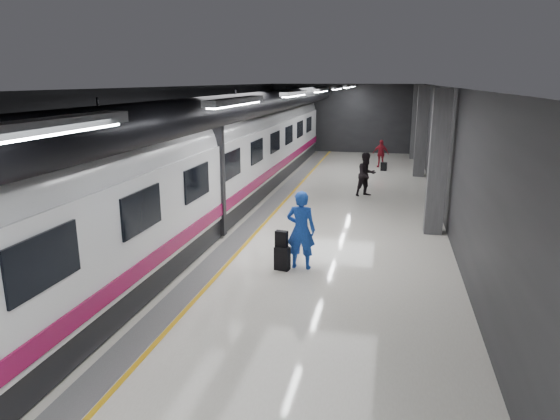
# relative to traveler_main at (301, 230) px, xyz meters

# --- Properties ---
(ground) EXTENTS (40.00, 40.00, 0.00)m
(ground) POSITION_rel_traveler_main_xyz_m (-0.98, 1.97, -1.02)
(ground) COLOR silver
(ground) RESTS_ON ground
(platform_hall) EXTENTS (10.02, 40.02, 4.51)m
(platform_hall) POSITION_rel_traveler_main_xyz_m (-1.27, 2.93, 2.51)
(platform_hall) COLOR black
(platform_hall) RESTS_ON ground
(train) EXTENTS (3.05, 38.00, 4.05)m
(train) POSITION_rel_traveler_main_xyz_m (-4.23, 1.97, 1.05)
(train) COLOR black
(train) RESTS_ON ground
(traveler_main) EXTENTS (0.76, 0.52, 2.05)m
(traveler_main) POSITION_rel_traveler_main_xyz_m (0.00, 0.00, 0.00)
(traveler_main) COLOR blue
(traveler_main) RESTS_ON ground
(suitcase_main) EXTENTS (0.41, 0.31, 0.61)m
(suitcase_main) POSITION_rel_traveler_main_xyz_m (-0.44, -0.24, -0.72)
(suitcase_main) COLOR black
(suitcase_main) RESTS_ON ground
(shoulder_bag) EXTENTS (0.34, 0.22, 0.42)m
(shoulder_bag) POSITION_rel_traveler_main_xyz_m (-0.46, -0.21, -0.21)
(shoulder_bag) COLOR black
(shoulder_bag) RESTS_ON suitcase_main
(traveler_far_a) EXTENTS (1.13, 1.09, 1.83)m
(traveler_far_a) POSITION_rel_traveler_main_xyz_m (1.19, 8.76, -0.11)
(traveler_far_a) COLOR black
(traveler_far_a) RESTS_ON ground
(traveler_far_b) EXTENTS (0.97, 0.61, 1.53)m
(traveler_far_b) POSITION_rel_traveler_main_xyz_m (1.59, 16.24, -0.26)
(traveler_far_b) COLOR maroon
(traveler_far_b) RESTS_ON ground
(suitcase_far) EXTENTS (0.35, 0.26, 0.46)m
(suitcase_far) POSITION_rel_traveler_main_xyz_m (1.81, 15.09, -0.79)
(suitcase_far) COLOR black
(suitcase_far) RESTS_ON ground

